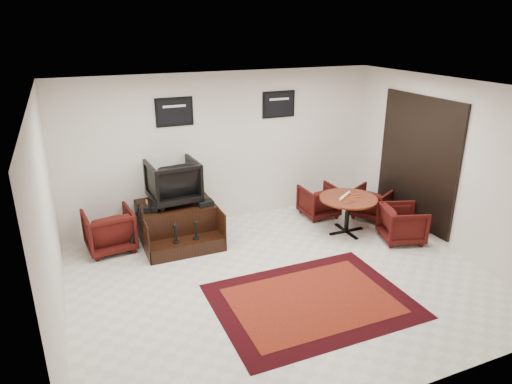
# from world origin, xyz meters

# --- Properties ---
(ground) EXTENTS (6.00, 6.00, 0.00)m
(ground) POSITION_xyz_m (0.00, 0.00, 0.00)
(ground) COLOR beige
(ground) RESTS_ON ground
(room_shell) EXTENTS (6.02, 5.02, 2.81)m
(room_shell) POSITION_xyz_m (0.41, 0.12, 1.79)
(room_shell) COLOR silver
(room_shell) RESTS_ON ground
(area_rug) EXTENTS (2.63, 1.98, 0.01)m
(area_rug) POSITION_xyz_m (0.13, -0.68, 0.01)
(area_rug) COLOR black
(area_rug) RESTS_ON ground
(shine_podium) EXTENTS (1.28, 1.31, 0.66)m
(shine_podium) POSITION_xyz_m (-1.09, 1.91, 0.30)
(shine_podium) COLOR black
(shine_podium) RESTS_ON ground
(shine_chair) EXTENTS (0.86, 0.81, 0.84)m
(shine_chair) POSITION_xyz_m (-1.09, 2.05, 1.08)
(shine_chair) COLOR black
(shine_chair) RESTS_ON shine_podium
(shoes_pair) EXTENTS (0.26, 0.31, 0.11)m
(shoes_pair) POSITION_xyz_m (-1.55, 1.84, 0.71)
(shoes_pair) COLOR black
(shoes_pair) RESTS_ON shine_podium
(polish_kit) EXTENTS (0.26, 0.19, 0.09)m
(polish_kit) POSITION_xyz_m (-0.64, 1.69, 0.70)
(polish_kit) COLOR black
(polish_kit) RESTS_ON shine_podium
(umbrella_black) EXTENTS (0.30, 0.11, 0.80)m
(umbrella_black) POSITION_xyz_m (-1.84, 1.73, 0.40)
(umbrella_black) COLOR black
(umbrella_black) RESTS_ON ground
(umbrella_hooked) EXTENTS (0.30, 0.11, 0.81)m
(umbrella_hooked) POSITION_xyz_m (-1.84, 1.89, 0.41)
(umbrella_hooked) COLOR black
(umbrella_hooked) RESTS_ON ground
(armchair_side) EXTENTS (0.83, 0.78, 0.78)m
(armchair_side) POSITION_xyz_m (-2.23, 1.99, 0.39)
(armchair_side) COLOR black
(armchair_side) RESTS_ON ground
(meeting_table) EXTENTS (1.03, 1.03, 0.67)m
(meeting_table) POSITION_xyz_m (1.80, 1.01, 0.59)
(meeting_table) COLOR #411109
(meeting_table) RESTS_ON ground
(table_chair_back) EXTENTS (0.67, 0.63, 0.68)m
(table_chair_back) POSITION_xyz_m (1.72, 1.88, 0.34)
(table_chair_back) COLOR black
(table_chair_back) RESTS_ON ground
(table_chair_window) EXTENTS (0.85, 0.87, 0.67)m
(table_chair_window) POSITION_xyz_m (2.64, 1.40, 0.34)
(table_chair_window) COLOR black
(table_chair_window) RESTS_ON ground
(table_chair_corner) EXTENTS (0.82, 0.84, 0.70)m
(table_chair_corner) POSITION_xyz_m (2.50, 0.35, 0.35)
(table_chair_corner) COLOR black
(table_chair_corner) RESTS_ON ground
(paper_roll) EXTENTS (0.38, 0.28, 0.05)m
(paper_roll) POSITION_xyz_m (1.76, 1.07, 0.70)
(paper_roll) COLOR white
(paper_roll) RESTS_ON meeting_table
(table_clutter) EXTENTS (0.57, 0.33, 0.01)m
(table_clutter) POSITION_xyz_m (1.84, 0.99, 0.68)
(table_clutter) COLOR #DF5E0C
(table_clutter) RESTS_ON meeting_table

